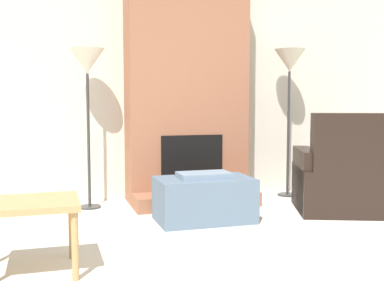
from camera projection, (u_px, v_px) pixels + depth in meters
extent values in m
cube|color=beige|center=(180.00, 83.00, 5.49)|extent=(7.18, 0.06, 2.60)
cube|color=#935B42|center=(186.00, 82.00, 5.26)|extent=(1.31, 0.43, 2.60)
cube|color=#935B42|center=(197.00, 200.00, 4.99)|extent=(1.31, 0.36, 0.15)
cube|color=black|center=(192.00, 163.00, 5.12)|extent=(0.68, 0.02, 0.59)
cube|color=slate|center=(204.00, 199.00, 4.39)|extent=(0.87, 0.53, 0.40)
cube|color=slate|center=(204.00, 175.00, 4.37)|extent=(0.48, 0.29, 0.05)
cube|color=black|center=(342.00, 189.00, 4.80)|extent=(1.11, 1.07, 0.44)
cube|color=black|center=(351.00, 166.00, 4.47)|extent=(0.75, 0.44, 0.99)
cube|color=black|center=(380.00, 180.00, 4.77)|extent=(0.40, 0.74, 0.62)
cube|color=black|center=(305.00, 180.00, 4.82)|extent=(0.40, 0.74, 0.62)
cube|color=tan|center=(29.00, 204.00, 3.04)|extent=(0.62, 0.52, 0.04)
cylinder|color=tan|center=(75.00, 246.00, 2.93)|extent=(0.04, 0.04, 0.43)
cylinder|color=tan|center=(72.00, 228.00, 3.35)|extent=(0.04, 0.04, 0.43)
cylinder|color=#333333|center=(90.00, 207.00, 4.96)|extent=(0.23, 0.23, 0.02)
cylinder|color=#333333|center=(89.00, 141.00, 4.90)|extent=(0.03, 0.03, 1.35)
cone|color=silver|center=(87.00, 61.00, 4.82)|extent=(0.35, 0.35, 0.25)
cylinder|color=#333333|center=(287.00, 195.00, 5.60)|extent=(0.23, 0.23, 0.02)
cylinder|color=#333333|center=(288.00, 133.00, 5.54)|extent=(0.03, 0.03, 1.42)
cone|color=silver|center=(290.00, 60.00, 5.46)|extent=(0.35, 0.35, 0.25)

